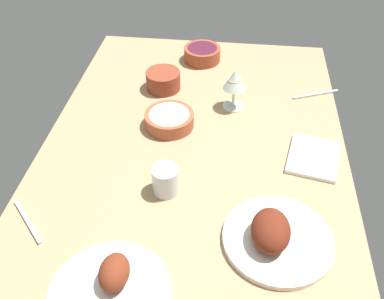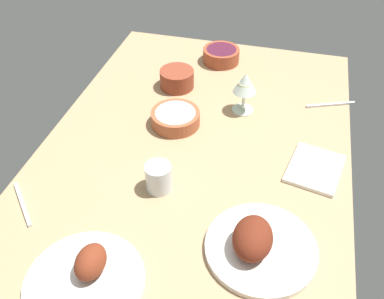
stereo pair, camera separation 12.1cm
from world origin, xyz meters
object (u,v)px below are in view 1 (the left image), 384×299
Objects in this scene: wine_glass at (235,81)px; bowl_onions at (202,54)px; bowl_cream at (169,119)px; folded_napkin at (313,157)px; fork_loose at (28,221)px; water_tumbler at (165,180)px; spoon_loose at (316,94)px; plate_near_viewer at (275,236)px; plate_center_main at (111,289)px; bowl_potatoes at (163,80)px.

bowl_onions is at bearing 24.41° from wine_glass.
bowl_cream is 0.90× the size of folded_napkin.
water_tumbler is at bearing 70.62° from fork_loose.
fork_loose is (-54.67, 48.16, -9.53)cm from wine_glass.
bowl_cream is at bearing -176.86° from spoon_loose.
water_tumbler is (-27.68, -3.44, 1.46)cm from bowl_cream.
fork_loose is at bearing 138.62° from wine_glass.
plate_near_viewer is 86.58cm from bowl_onions.
bowl_onions is (100.04, -9.23, 1.15)cm from plate_center_main.
water_tumbler is (-69.38, 2.65, 1.04)cm from bowl_onions.
water_tumbler is 0.49× the size of fork_loose.
plate_near_viewer is at bearing -115.61° from water_tumbler.
bowl_onions is at bearing -8.32° from bowl_cream.
folded_napkin is (30.73, -12.11, -2.05)cm from plate_near_viewer.
bowl_potatoes is 0.73× the size of fork_loose.
spoon_loose is (1.78, -52.94, -3.09)cm from bowl_potatoes.
plate_center_main is at bearing 135.79° from folded_napkin.
bowl_cream is 1.10× the size of wine_glass.
bowl_potatoes is at bearing 57.62° from folded_napkin.
water_tumbler is (-48.39, -8.89, 0.47)cm from bowl_potatoes.
bowl_cream is 27.94cm from water_tumbler.
bowl_potatoes reaches higher than fork_loose.
plate_near_viewer reaches higher than fork_loose.
bowl_potatoes is 21.43cm from bowl_cream.
bowl_onions is 69.43cm from water_tumbler.
folded_napkin is at bearing -103.39° from bowl_cream.
bowl_potatoes reaches higher than bowl_cream.
plate_center_main is at bearing 176.92° from bowl_cream.
plate_center_main is at bearing 167.89° from water_tumbler.
bowl_cream is at bearing 76.61° from folded_napkin.
spoon_loose is at bearing -6.85° from folded_napkin.
bowl_cream is 0.94× the size of fork_loose.
plate_center_main is at bearing 116.53° from plate_near_viewer.
plate_near_viewer is at bearing -167.32° from wine_glass.
plate_center_main is 74.70cm from wine_glass.
wine_glass is 73.48cm from fork_loose.
water_tumbler is (30.67, -6.58, 2.19)cm from plate_center_main.
plate_near_viewer is 71.97cm from bowl_potatoes.
bowl_cream reaches higher than fork_loose.
plate_near_viewer reaches higher than spoon_loose.
folded_napkin is at bearing -119.05° from spoon_loose.
plate_center_main reaches higher than bowl_cream.
wine_glass is (12.40, -19.39, 7.44)cm from bowl_cream.
bowl_potatoes is at bearing 10.42° from water_tumbler.
water_tumbler is 35.54cm from fork_loose.
bowl_cream is (-20.70, -5.45, -1.00)cm from bowl_potatoes.
water_tumbler is at bearing 64.39° from plate_near_viewer.
bowl_onions is 0.82× the size of folded_napkin.
folded_napkin reaches higher than fork_loose.
spoon_loose is at bearing -64.67° from bowl_cream.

